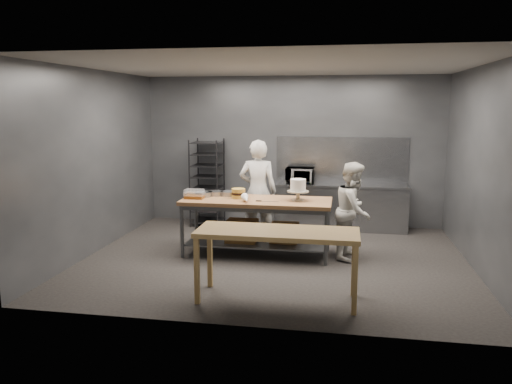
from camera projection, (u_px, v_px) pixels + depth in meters
ground at (275, 259)px, 7.96m from camera, size 6.00×6.00×0.00m
back_wall at (292, 151)px, 10.13m from camera, size 6.00×0.04×3.00m
work_table at (258, 220)px, 8.12m from camera, size 2.40×0.90×0.92m
near_counter at (277, 237)px, 6.16m from camera, size 2.00×0.70×0.90m
back_counter at (340, 206)px, 9.83m from camera, size 2.60×0.60×0.90m
splashback_panel at (342, 159)px, 9.96m from camera, size 2.60×0.02×0.90m
speed_rack at (207, 183)px, 10.14m from camera, size 0.60×0.65×1.75m
chef_behind at (258, 191)px, 8.84m from camera, size 0.68×0.45×1.83m
chef_right at (353, 210)px, 7.92m from camera, size 0.75×0.87×1.55m
microwave at (300, 175)px, 9.86m from camera, size 0.54×0.37×0.30m
frosted_cake_stand at (298, 187)px, 7.91m from camera, size 0.34×0.34×0.35m
layer_cake at (238, 193)px, 8.14m from camera, size 0.22×0.22×0.16m
cake_pans at (215, 194)px, 8.36m from camera, size 0.69×0.42×0.07m
piping_bag at (246, 199)px, 7.77m from camera, size 0.22×0.40×0.12m
offset_spatula at (264, 201)px, 7.87m from camera, size 0.36×0.02×0.02m
pastry_clamshells at (194, 194)px, 8.23m from camera, size 0.38×0.43×0.11m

